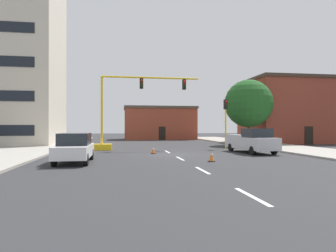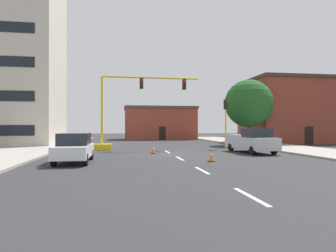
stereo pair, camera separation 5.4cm
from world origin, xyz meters
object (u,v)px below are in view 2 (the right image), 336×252
object	(u,v)px
traffic_light_pole_right	(226,113)
pickup_truck_silver	(251,141)
tree_right_mid	(249,104)
traffic_signal_gantry	(116,125)
traffic_cone_roadside_b	(153,150)
sedan_white_near_left	(74,148)
traffic_cone_roadside_a	(211,156)

from	to	relation	value
traffic_light_pole_right	pickup_truck_silver	distance (m)	5.64
pickup_truck_silver	tree_right_mid	bearing A→B (deg)	67.01
traffic_signal_gantry	traffic_cone_roadside_b	distance (m)	5.71
traffic_signal_gantry	tree_right_mid	xyz separation A→B (m)	(15.08, 4.84, 2.55)
tree_right_mid	traffic_light_pole_right	bearing A→B (deg)	-133.08
traffic_light_pole_right	pickup_truck_silver	size ratio (longest dim) A/B	0.87
traffic_signal_gantry	pickup_truck_silver	size ratio (longest dim) A/B	1.80
traffic_light_pole_right	sedan_white_near_left	size ratio (longest dim) A/B	1.07
pickup_truck_silver	sedan_white_near_left	xyz separation A→B (m)	(-13.18, -4.65, -0.09)
tree_right_mid	traffic_cone_roadside_b	bearing A→B (deg)	-142.51
traffic_light_pole_right	pickup_truck_silver	world-z (taller)	traffic_light_pole_right
traffic_light_pole_right	sedan_white_near_left	xyz separation A→B (m)	(-12.82, -9.66, -2.64)
tree_right_mid	sedan_white_near_left	xyz separation A→B (m)	(-17.37, -14.52, -3.96)
traffic_signal_gantry	tree_right_mid	size ratio (longest dim) A/B	1.31
traffic_signal_gantry	sedan_white_near_left	xyz separation A→B (m)	(-2.29, -9.68, -1.41)
pickup_truck_silver	traffic_light_pole_right	bearing A→B (deg)	94.07
traffic_cone_roadside_a	traffic_light_pole_right	bearing A→B (deg)	65.71
traffic_signal_gantry	pickup_truck_silver	distance (m)	12.07
pickup_truck_silver	traffic_cone_roadside_b	world-z (taller)	pickup_truck_silver
pickup_truck_silver	traffic_cone_roadside_a	distance (m)	7.40
traffic_signal_gantry	traffic_light_pole_right	xyz separation A→B (m)	(10.53, -0.02, 1.23)
traffic_signal_gantry	tree_right_mid	world-z (taller)	tree_right_mid
traffic_cone_roadside_b	tree_right_mid	bearing A→B (deg)	37.49
sedan_white_near_left	traffic_cone_roadside_b	world-z (taller)	sedan_white_near_left
tree_right_mid	pickup_truck_silver	xyz separation A→B (m)	(-4.19, -9.87, -3.87)
traffic_cone_roadside_b	traffic_cone_roadside_a	bearing A→B (deg)	-63.89
traffic_cone_roadside_a	traffic_cone_roadside_b	world-z (taller)	traffic_cone_roadside_a
sedan_white_near_left	traffic_cone_roadside_b	bearing A→B (deg)	44.90
traffic_signal_gantry	traffic_light_pole_right	world-z (taller)	traffic_signal_gantry
traffic_signal_gantry	sedan_white_near_left	world-z (taller)	traffic_signal_gantry
pickup_truck_silver	traffic_cone_roadside_a	world-z (taller)	pickup_truck_silver
traffic_light_pole_right	tree_right_mid	xyz separation A→B (m)	(4.54, 4.86, 1.32)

